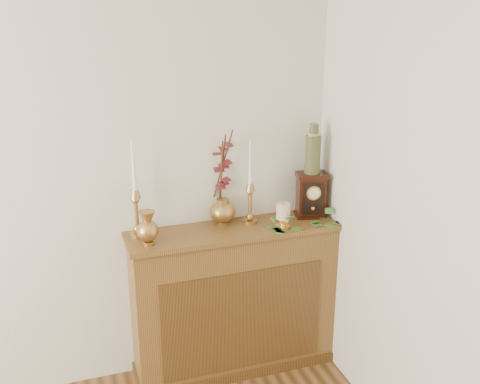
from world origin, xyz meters
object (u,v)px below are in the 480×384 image
object	(u,v)px
mantel_clock	(311,195)
candlestick_left	(136,206)
candlestick_center	(250,197)
bud_vase	(148,228)
ginger_jar	(222,180)
ceramic_vase	(313,151)

from	to	relation	value
mantel_clock	candlestick_left	bearing A→B (deg)	-169.84
candlestick_left	mantel_clock	distance (m)	1.03
candlestick_left	candlestick_center	world-z (taller)	candlestick_left
candlestick_center	mantel_clock	distance (m)	0.38
candlestick_center	bud_vase	xyz separation A→B (m)	(-0.61, -0.11, -0.07)
candlestick_center	ginger_jar	size ratio (longest dim) A/B	0.89
candlestick_center	ginger_jar	distance (m)	0.19
candlestick_center	bud_vase	bearing A→B (deg)	-169.81
candlestick_left	mantel_clock	bearing A→B (deg)	-1.62
candlestick_left	mantel_clock	world-z (taller)	candlestick_left
bud_vase	ceramic_vase	bearing A→B (deg)	5.95
candlestick_center	mantel_clock	xyz separation A→B (m)	(0.38, -0.01, -0.03)
candlestick_left	ceramic_vase	bearing A→B (deg)	-1.49
ginger_jar	mantel_clock	bearing A→B (deg)	-10.86
bud_vase	ginger_jar	size ratio (longest dim) A/B	0.34
ginger_jar	mantel_clock	world-z (taller)	ginger_jar
bud_vase	mantel_clock	distance (m)	1.00
candlestick_left	ginger_jar	bearing A→B (deg)	7.85
candlestick_left	ceramic_vase	world-z (taller)	ceramic_vase
bud_vase	candlestick_center	bearing A→B (deg)	10.19
candlestick_center	ceramic_vase	xyz separation A→B (m)	(0.38, -0.01, 0.24)
candlestick_left	candlestick_center	distance (m)	0.65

